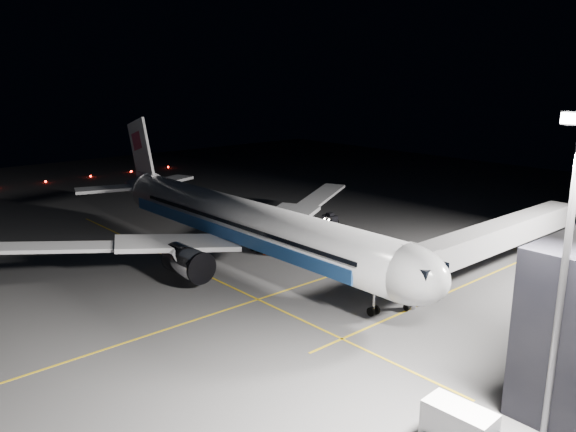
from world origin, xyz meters
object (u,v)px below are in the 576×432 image
(jet_bridge, at_px, (488,239))
(safety_cone_b, at_px, (281,241))
(floodlight_mast_south, at_px, (566,253))
(safety_cone_c, at_px, (320,256))
(baggage_tug, at_px, (330,218))
(airliner, at_px, (240,222))
(service_truck, at_px, (466,430))
(safety_cone_a, at_px, (265,252))

(jet_bridge, bearing_deg, safety_cone_b, -160.63)
(floodlight_mast_south, relative_size, safety_cone_c, 32.14)
(baggage_tug, height_order, safety_cone_c, baggage_tug)
(jet_bridge, distance_m, baggage_tug, 29.57)
(airliner, relative_size, floodlight_mast_south, 2.97)
(floodlight_mast_south, distance_m, service_truck, 12.38)
(jet_bridge, distance_m, safety_cone_a, 27.47)
(service_truck, distance_m, safety_cone_a, 41.81)
(airliner, bearing_deg, floodlight_mast_south, -8.33)
(floodlight_mast_south, distance_m, baggage_tug, 55.98)
(jet_bridge, height_order, safety_cone_b, jet_bridge)
(safety_cone_a, xyz_separation_m, safety_cone_c, (5.76, 4.37, 0.01))
(service_truck, height_order, safety_cone_b, service_truck)
(safety_cone_b, bearing_deg, baggage_tug, 104.12)
(baggage_tug, relative_size, safety_cone_a, 3.58)
(baggage_tug, bearing_deg, safety_cone_c, -48.96)
(baggage_tug, xyz_separation_m, safety_cone_c, (11.60, -13.63, -0.43))
(safety_cone_a, bearing_deg, jet_bridge, 31.19)
(floodlight_mast_south, bearing_deg, airliner, 171.67)
(safety_cone_c, bearing_deg, airliner, -123.87)
(airliner, height_order, service_truck, airliner)
(airliner, bearing_deg, service_truck, -16.54)
(airliner, xyz_separation_m, baggage_tug, (-5.98, 21.99, -4.41))
(airliner, relative_size, safety_cone_b, 119.63)
(airliner, distance_m, safety_cone_a, 6.29)
(jet_bridge, height_order, service_truck, jet_bridge)
(airliner, height_order, floodlight_mast_south, floodlight_mast_south)
(baggage_tug, height_order, safety_cone_a, baggage_tug)
(airliner, bearing_deg, baggage_tug, 105.22)
(service_truck, xyz_separation_m, safety_cone_b, (-41.38, 20.48, -1.27))
(jet_bridge, bearing_deg, service_truck, -62.17)
(airliner, height_order, safety_cone_b, airliner)
(floodlight_mast_south, bearing_deg, safety_cone_b, 161.09)
(safety_cone_a, relative_size, safety_cone_b, 1.23)
(safety_cone_a, bearing_deg, floodlight_mast_south, -13.66)
(service_truck, bearing_deg, safety_cone_c, 146.75)
(jet_bridge, xyz_separation_m, safety_cone_c, (-17.46, -9.69, -4.26))
(safety_cone_c, bearing_deg, jet_bridge, 29.03)
(airliner, xyz_separation_m, jet_bridge, (23.08, 18.06, -0.58))
(safety_cone_a, bearing_deg, safety_cone_b, 117.29)
(floodlight_mast_south, bearing_deg, jet_bridge, 126.79)
(jet_bridge, height_order, safety_cone_a, jet_bridge)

